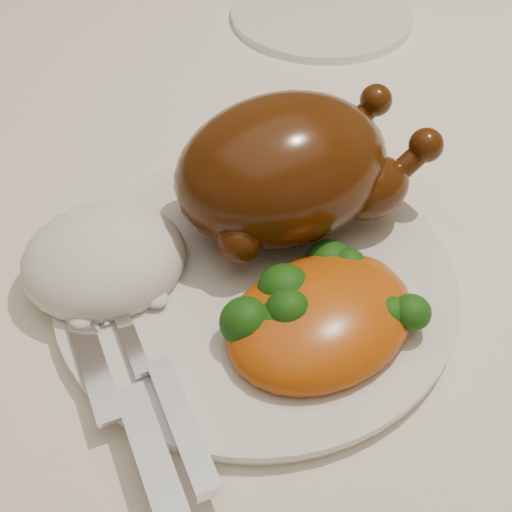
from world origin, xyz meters
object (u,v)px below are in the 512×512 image
dining_table (299,203)px  roast_chicken (288,168)px  side_plate (322,15)px  dinner_plate (256,282)px

dining_table → roast_chicken: 0.22m
side_plate → dining_table: bearing=-130.2°
dining_table → dinner_plate: size_ratio=5.98×
side_plate → dinner_plate: bearing=-131.8°
dinner_plate → roast_chicken: 0.08m
dining_table → side_plate: 0.21m
dinner_plate → side_plate: (0.26, 0.29, -0.00)m
roast_chicken → dining_table: bearing=55.5°
side_plate → roast_chicken: bearing=-129.9°
dining_table → roast_chicken: roast_chicken is taller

